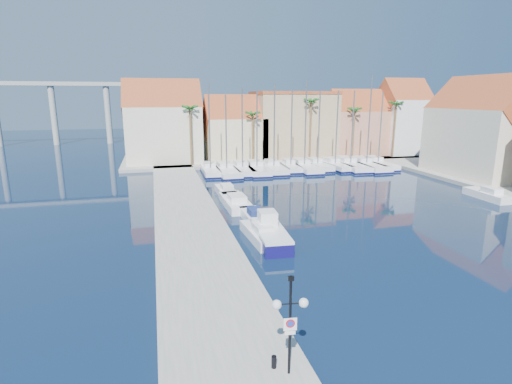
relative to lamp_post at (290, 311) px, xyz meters
The scene contains 35 objects.
ground 11.50m from the lamp_post, 50.61° to the left, with size 260.00×260.00×0.00m, color black.
quay_west 22.32m from the lamp_post, 95.16° to the left, with size 6.00×77.00×0.50m, color gray.
shore_north 59.11m from the lamp_post, 73.26° to the left, with size 54.00×16.00×0.50m, color gray.
lamp_post is the anchor object (origin of this frame).
bollard 2.55m from the lamp_post, 136.23° to the left, with size 0.21×0.21×0.52m, color black.
fishing_boat 16.08m from the lamp_post, 76.38° to the left, with size 2.57×6.47×2.22m.
motorboat_west_0 16.69m from the lamp_post, 78.89° to the left, with size 2.17×5.87×1.40m.
motorboat_west_1 21.25m from the lamp_post, 79.65° to the left, with size 1.71×5.28×1.40m.
motorboat_west_2 26.59m from the lamp_post, 83.07° to the left, with size 2.39×7.16×1.40m.
motorboat_west_3 31.60m from the lamp_post, 84.35° to the left, with size 1.88×5.55×1.40m.
motorboat_east_1 38.38m from the lamp_post, 35.91° to the left, with size 1.91×5.64×1.40m.
sailboat_0 45.04m from the lamp_post, 85.99° to the left, with size 2.49×8.73×12.99m.
sailboat_1 44.72m from the lamp_post, 83.05° to the left, with size 2.96×10.87×11.39m.
sailboat_2 45.52m from the lamp_post, 80.00° to the left, with size 2.87×9.95×12.40m.
sailboat_3 45.87m from the lamp_post, 77.26° to the left, with size 3.70×10.97×12.01m.
sailboat_4 46.46m from the lamp_post, 74.08° to the left, with size 3.04×9.84×12.96m.
sailboat_5 47.56m from the lamp_post, 70.88° to the left, with size 2.81×8.25×12.11m.
sailboat_6 47.99m from the lamp_post, 68.48° to the left, with size 3.03×10.77×13.48m.
sailboat_7 49.28m from the lamp_post, 66.06° to the left, with size 2.45×8.84×12.03m.
sailboat_8 50.07m from the lamp_post, 63.00° to the left, with size 3.01×9.29×12.00m.
sailboat_9 51.31m from the lamp_post, 60.35° to the left, with size 4.15×12.21×11.98m.
sailboat_10 51.85m from the lamp_post, 57.69° to the left, with size 3.11×11.68×14.36m.
sailboat_11 53.48m from the lamp_post, 55.80° to the left, with size 3.13×10.34×11.90m.
building_0 55.71m from the lamp_post, 93.08° to the left, with size 12.30×9.00×13.50m.
building_1 56.30m from the lamp_post, 80.78° to the left, with size 10.30×8.00×11.00m.
building_2 60.05m from the lamp_post, 70.51° to the left, with size 14.20×10.20×11.50m.
building_3 64.15m from the lamp_post, 60.04° to the left, with size 10.30×8.00×12.00m.
building_4 68.34m from the lamp_post, 53.06° to the left, with size 8.30×8.00×14.00m.
building_6 50.90m from the lamp_post, 39.83° to the left, with size 9.00×14.30×13.50m.
palm_0 50.88m from the lamp_post, 88.86° to the left, with size 2.60×2.60×10.15m.
palm_1 51.95m from the lamp_post, 77.71° to the left, with size 2.60×2.60×9.15m.
palm_2 55.15m from the lamp_post, 67.43° to the left, with size 2.60×2.60×11.15m.
palm_3 58.52m from the lamp_post, 60.14° to the left, with size 2.60×2.60×9.65m.
palm_4 62.96m from the lamp_post, 53.78° to the left, with size 2.60×2.60×10.65m.
viaduct 96.30m from the lamp_post, 109.50° to the left, with size 48.00×2.20×14.45m.
Camera 1 is at (-11.63, -21.39, 11.09)m, focal length 28.00 mm.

